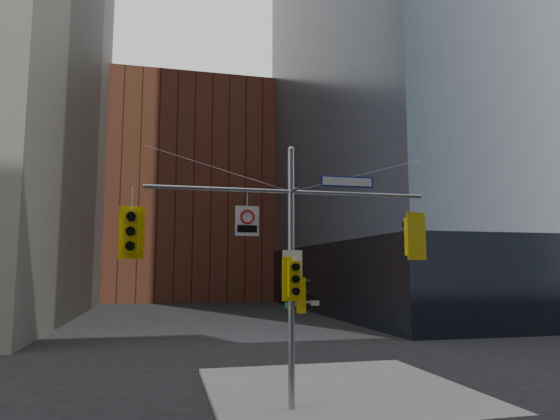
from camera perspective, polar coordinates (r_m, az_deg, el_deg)
name	(u,v)px	position (r m, az deg, el deg)	size (l,w,h in m)	color
sidewalk_corner	(337,390)	(16.73, 6.54, -19.76)	(8.00, 8.00, 0.15)	gray
podium_ne	(490,278)	(53.58, 22.85, -7.18)	(36.40, 36.40, 6.00)	black
brick_midrise	(189,196)	(70.18, -10.34, 1.63)	(26.00, 20.00, 28.00)	brown
signal_assembly	(291,248)	(13.80, 1.29, -4.40)	(8.00, 0.80, 7.30)	gray
traffic_light_west_arm	(131,232)	(13.41, -16.65, -2.41)	(0.66, 0.52, 1.38)	yellow
traffic_light_east_arm	(412,236)	(15.17, 14.87, -2.94)	(0.66, 0.60, 1.39)	yellow
traffic_light_pole_side	(303,295)	(13.89, 2.60, -9.70)	(0.40, 0.34, 0.96)	yellow
traffic_light_pole_front	(294,279)	(13.53, 1.59, -7.88)	(0.57, 0.44, 1.19)	yellow
street_sign_blade	(347,182)	(14.53, 7.68, 3.22)	(1.59, 0.05, 0.31)	#101C99
regulatory_sign_arm	(247,220)	(13.58, -3.77, -1.13)	(0.65, 0.08, 0.82)	silver
regulatory_sign_pole	(292,264)	(13.68, 1.42, -6.18)	(0.54, 0.09, 0.71)	silver
street_blade_ew	(307,303)	(13.95, 3.12, -10.59)	(0.70, 0.06, 0.14)	silver
street_blade_ns	(287,306)	(14.27, 0.84, -10.89)	(0.12, 0.81, 0.16)	#145926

